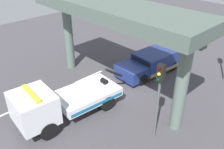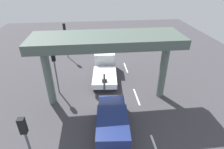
% 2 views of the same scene
% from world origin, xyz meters
% --- Properties ---
extents(ground_plane, '(60.00, 40.00, 0.10)m').
position_xyz_m(ground_plane, '(0.00, 0.00, -0.05)').
color(ground_plane, '#423F44').
extents(lane_stripe_mid, '(2.60, 0.16, 0.01)m').
position_xyz_m(lane_stripe_mid, '(0.00, -2.76, 0.00)').
color(lane_stripe_mid, silver).
rests_on(lane_stripe_mid, ground).
extents(lane_stripe_east, '(2.60, 0.16, 0.01)m').
position_xyz_m(lane_stripe_east, '(6.00, -2.76, 0.00)').
color(lane_stripe_east, silver).
rests_on(lane_stripe_east, ground).
extents(tow_truck_white, '(7.33, 2.86, 2.46)m').
position_xyz_m(tow_truck_white, '(4.37, -0.06, 1.20)').
color(tow_truck_white, white).
rests_on(tow_truck_white, ground).
extents(towed_van_green, '(5.35, 2.57, 1.58)m').
position_xyz_m(towed_van_green, '(-4.00, 0.01, 0.78)').
color(towed_van_green, navy).
rests_on(towed_van_green, ground).
extents(overpass_structure, '(3.60, 11.98, 6.08)m').
position_xyz_m(overpass_structure, '(0.03, 0.00, 5.30)').
color(overpass_structure, '#596B60').
rests_on(overpass_structure, ground).
extents(traffic_light_near, '(0.39, 0.32, 4.48)m').
position_xyz_m(traffic_light_near, '(-6.98, 4.65, 3.26)').
color(traffic_light_near, '#515456').
rests_on(traffic_light_near, ground).
extents(traffic_light_far, '(0.39, 0.32, 4.34)m').
position_xyz_m(traffic_light_far, '(1.52, 4.65, 3.16)').
color(traffic_light_far, '#515456').
rests_on(traffic_light_far, ground).
extents(traffic_light_mid, '(0.39, 0.32, 4.64)m').
position_xyz_m(traffic_light_mid, '(10.02, 4.65, 3.37)').
color(traffic_light_mid, '#515456').
rests_on(traffic_light_mid, ground).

